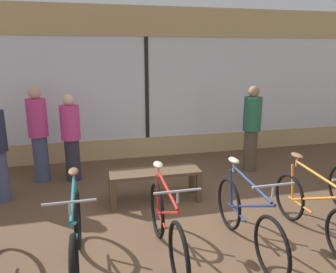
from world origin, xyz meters
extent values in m
plane|color=brown|center=(0.00, 0.00, 0.00)|extent=(24.00, 24.00, 0.00)
cube|color=tan|center=(0.00, 3.35, 0.23)|extent=(12.00, 0.08, 0.45)
cube|color=white|center=(0.00, 3.35, 1.52)|extent=(12.00, 0.04, 2.15)
cube|color=tan|center=(0.00, 3.35, 2.90)|extent=(12.00, 0.08, 0.60)
cube|color=black|center=(0.00, 3.32, 1.52)|extent=(0.08, 0.02, 2.15)
torus|color=black|center=(-1.44, 0.07, 0.36)|extent=(0.05, 0.72, 0.72)
cylinder|color=#1E7A7F|center=(-1.44, -0.49, 0.60)|extent=(0.03, 0.96, 0.51)
cylinder|color=#1E7A7F|center=(-1.44, 0.03, 0.60)|extent=(0.03, 0.11, 0.49)
cylinder|color=#1E7A7F|center=(-1.44, -0.46, 0.87)|extent=(0.03, 0.89, 0.10)
cylinder|color=#1E7A7F|center=(-1.44, -0.16, 0.36)|extent=(0.03, 0.46, 0.03)
cylinder|color=#B2B2B7|center=(-1.44, -0.01, 0.91)|extent=(0.02, 0.02, 0.14)
ellipsoid|color=brown|center=(-1.44, -0.01, 0.99)|extent=(0.11, 0.22, 0.06)
cylinder|color=#B2B2B7|center=(-1.44, -0.90, 0.97)|extent=(0.02, 0.02, 0.12)
cylinder|color=#ADADB2|center=(-1.44, -0.90, 1.03)|extent=(0.46, 0.02, 0.02)
torus|color=black|center=(-0.47, 0.07, 0.36)|extent=(0.04, 0.71, 0.71)
torus|color=black|center=(-0.47, -0.95, 0.36)|extent=(0.04, 0.71, 0.71)
cylinder|color=red|center=(-0.47, -0.48, 0.60)|extent=(0.03, 0.96, 0.51)
cylinder|color=red|center=(-0.47, 0.03, 0.60)|extent=(0.03, 0.11, 0.49)
cylinder|color=red|center=(-0.47, -0.45, 0.87)|extent=(0.03, 0.89, 0.10)
cylinder|color=red|center=(-0.47, -0.16, 0.36)|extent=(0.03, 0.46, 0.03)
cylinder|color=#B2B2B7|center=(-0.47, -0.01, 0.91)|extent=(0.02, 0.02, 0.14)
ellipsoid|color=#B2A893|center=(-0.47, -0.01, 0.99)|extent=(0.11, 0.22, 0.06)
cylinder|color=#B2B2B7|center=(-0.47, -0.89, 0.97)|extent=(0.02, 0.02, 0.12)
cylinder|color=#ADADB2|center=(-0.47, -0.89, 1.03)|extent=(0.46, 0.02, 0.02)
torus|color=black|center=(0.50, 0.04, 0.34)|extent=(0.04, 0.69, 0.69)
torus|color=black|center=(0.50, -1.01, 0.34)|extent=(0.04, 0.69, 0.69)
cylinder|color=navy|center=(0.50, -0.52, 0.58)|extent=(0.03, 0.99, 0.51)
cylinder|color=navy|center=(0.50, 0.00, 0.58)|extent=(0.03, 0.11, 0.49)
cylinder|color=navy|center=(0.50, -0.49, 0.86)|extent=(0.03, 0.92, 0.10)
cylinder|color=navy|center=(0.50, -0.20, 0.34)|extent=(0.03, 0.48, 0.03)
cylinder|color=#B2B2B7|center=(0.50, -0.04, 0.89)|extent=(0.02, 0.02, 0.14)
ellipsoid|color=#B2A893|center=(0.50, -0.04, 0.97)|extent=(0.11, 0.22, 0.06)
cylinder|color=#B2B2B7|center=(0.50, -0.95, 0.95)|extent=(0.02, 0.02, 0.12)
cylinder|color=#ADADB2|center=(0.50, -0.95, 1.01)|extent=(0.46, 0.02, 0.02)
torus|color=black|center=(1.42, 0.06, 0.33)|extent=(0.04, 0.66, 0.66)
cylinder|color=orange|center=(1.42, -0.51, 0.57)|extent=(0.03, 1.00, 0.51)
cylinder|color=orange|center=(1.42, 0.02, 0.57)|extent=(0.03, 0.11, 0.49)
cylinder|color=orange|center=(1.42, -0.48, 0.84)|extent=(0.03, 0.93, 0.10)
cylinder|color=orange|center=(1.42, -0.18, 0.33)|extent=(0.03, 0.48, 0.03)
cylinder|color=#B2B2B7|center=(1.42, -0.02, 0.88)|extent=(0.02, 0.02, 0.14)
ellipsoid|color=brown|center=(1.42, -0.02, 0.96)|extent=(0.11, 0.22, 0.06)
cube|color=brown|center=(-0.29, 1.06, 0.48)|extent=(1.40, 0.44, 0.05)
cube|color=brown|center=(-0.95, 0.88, 0.23)|extent=(0.08, 0.08, 0.46)
cube|color=brown|center=(0.37, 0.88, 0.23)|extent=(0.08, 0.08, 0.46)
cube|color=brown|center=(-0.95, 1.24, 0.23)|extent=(0.08, 0.08, 0.46)
cube|color=brown|center=(0.37, 1.24, 0.23)|extent=(0.08, 0.08, 0.46)
cylinder|color=#424C6B|center=(-2.65, 1.66, 0.41)|extent=(0.27, 0.27, 0.81)
cylinder|color=#2D2D38|center=(-1.57, 2.30, 0.39)|extent=(0.28, 0.28, 0.77)
cylinder|color=#D13D84|center=(-1.57, 2.30, 1.08)|extent=(0.37, 0.37, 0.61)
sphere|color=beige|center=(-1.57, 2.30, 1.48)|extent=(0.20, 0.20, 0.20)
cylinder|color=#424C6B|center=(-2.12, 2.39, 0.42)|extent=(0.36, 0.36, 0.84)
cylinder|color=#D13D84|center=(-2.12, 2.39, 1.17)|extent=(0.48, 0.48, 0.66)
sphere|color=tan|center=(-2.12, 2.39, 1.61)|extent=(0.22, 0.22, 0.22)
cylinder|color=brown|center=(1.81, 2.00, 0.41)|extent=(0.32, 0.32, 0.82)
cylinder|color=#286647|center=(1.81, 2.00, 1.14)|extent=(0.42, 0.42, 0.65)
sphere|color=#9E7051|center=(1.81, 2.00, 1.57)|extent=(0.21, 0.21, 0.21)
camera|label=1|loc=(-1.22, -3.62, 2.29)|focal=35.00mm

